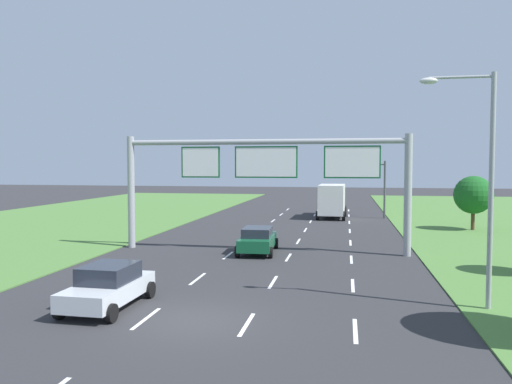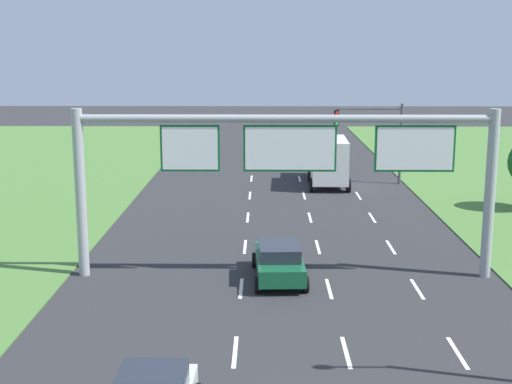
% 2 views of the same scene
% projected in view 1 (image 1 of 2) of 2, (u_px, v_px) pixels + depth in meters
% --- Properties ---
extents(ground_plane, '(200.00, 200.00, 0.00)m').
position_uv_depth(ground_plane, '(196.00, 321.00, 16.68)').
color(ground_plane, '#2D2D30').
extents(lane_dashes_inner_left, '(0.14, 62.40, 0.01)m').
position_uv_depth(lane_dashes_inner_left, '(228.00, 255.00, 28.78)').
color(lane_dashes_inner_left, white).
rests_on(lane_dashes_inner_left, ground_plane).
extents(lane_dashes_inner_right, '(0.14, 62.40, 0.01)m').
position_uv_depth(lane_dashes_inner_right, '(288.00, 257.00, 28.16)').
color(lane_dashes_inner_right, white).
rests_on(lane_dashes_inner_right, ground_plane).
extents(lane_dashes_slip, '(0.14, 62.40, 0.01)m').
position_uv_depth(lane_dashes_slip, '(351.00, 259.00, 27.54)').
color(lane_dashes_slip, white).
rests_on(lane_dashes_slip, ground_plane).
extents(car_near_red, '(2.29, 4.51, 1.53)m').
position_uv_depth(car_near_red, '(258.00, 240.00, 29.62)').
color(car_near_red, '#145633').
rests_on(car_near_red, ground_plane).
extents(car_lead_silver, '(2.20, 4.30, 1.59)m').
position_uv_depth(car_lead_silver, '(108.00, 286.00, 18.26)').
color(car_lead_silver, silver).
rests_on(car_lead_silver, ground_plane).
extents(box_truck, '(2.84, 7.29, 3.29)m').
position_uv_depth(box_truck, '(332.00, 200.00, 49.32)').
color(box_truck, navy).
rests_on(box_truck, ground_plane).
extents(sign_gantry, '(17.24, 0.44, 7.00)m').
position_uv_depth(sign_gantry, '(268.00, 170.00, 29.75)').
color(sign_gantry, '#9EA0A5').
rests_on(sign_gantry, ground_plane).
extents(traffic_light_mast, '(4.76, 0.49, 5.60)m').
position_uv_depth(traffic_light_mast, '(364.00, 179.00, 48.80)').
color(traffic_light_mast, '#47494F').
rests_on(traffic_light_mast, ground_plane).
extents(street_lamp, '(2.61, 0.32, 8.50)m').
position_uv_depth(street_lamp, '(480.00, 169.00, 17.75)').
color(street_lamp, '#9EA0A5').
rests_on(street_lamp, ground_plane).
extents(roadside_tree_far, '(3.01, 3.01, 4.35)m').
position_uv_depth(roadside_tree_far, '(473.00, 195.00, 39.40)').
color(roadside_tree_far, '#513823').
rests_on(roadside_tree_far, ground_plane).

